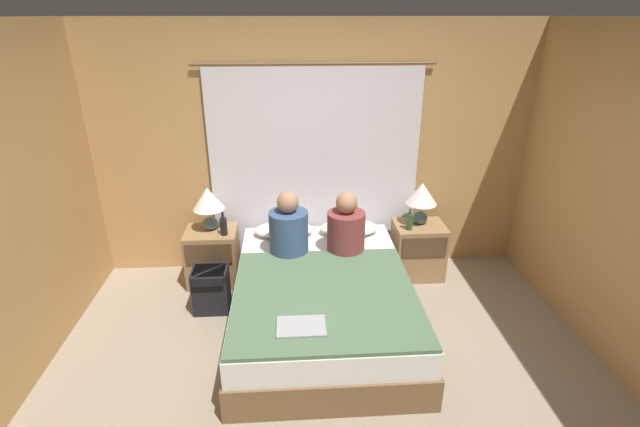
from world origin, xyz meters
TOP-DOWN VIEW (x-y plane):
  - ground_plane at (0.00, 0.00)m, footprint 16.00×16.00m
  - wall_back at (0.00, 1.89)m, footprint 4.45×0.06m
  - curtain_panel at (0.00, 1.83)m, footprint 2.27×0.02m
  - bed at (0.00, 0.74)m, footprint 1.49×2.07m
  - nightstand_left at (-1.04, 1.54)m, footprint 0.50×0.42m
  - nightstand_right at (1.04, 1.54)m, footprint 0.50×0.42m
  - lamp_left at (-1.04, 1.59)m, footprint 0.31×0.31m
  - lamp_right at (1.04, 1.59)m, footprint 0.31×0.31m
  - pillow_left at (-0.33, 1.57)m, footprint 0.59×0.33m
  - pillow_right at (0.33, 1.57)m, footprint 0.59×0.33m
  - blanket_on_bed at (0.00, 0.45)m, footprint 1.43×1.42m
  - person_left_in_bed at (-0.28, 1.19)m, footprint 0.35×0.35m
  - person_right_in_bed at (0.25, 1.19)m, footprint 0.35×0.35m
  - beer_bottle_on_left_stand at (-0.90, 1.45)m, footprint 0.07×0.07m
  - beer_bottle_on_right_stand at (0.90, 1.45)m, footprint 0.06×0.06m
  - laptop_on_bed at (-0.20, 0.03)m, footprint 0.34×0.24m
  - backpack_on_floor at (-0.99, 1.05)m, footprint 0.32×0.29m

SIDE VIEW (x-z plane):
  - ground_plane at x=0.00m, z-range 0.00..0.00m
  - backpack_on_floor at x=-0.99m, z-range 0.03..0.44m
  - bed at x=0.00m, z-range 0.00..0.48m
  - nightstand_left at x=-1.04m, z-range 0.00..0.57m
  - nightstand_right at x=1.04m, z-range 0.00..0.57m
  - blanket_on_bed at x=0.00m, z-range 0.48..0.51m
  - laptop_on_bed at x=-0.20m, z-range 0.51..0.53m
  - pillow_left at x=-0.33m, z-range 0.48..0.60m
  - pillow_right at x=0.33m, z-range 0.48..0.60m
  - beer_bottle_on_right_stand at x=0.90m, z-range 0.54..0.76m
  - beer_bottle_on_left_stand at x=-0.90m, z-range 0.54..0.78m
  - person_right_in_bed at x=0.25m, z-range 0.43..1.01m
  - person_left_in_bed at x=-0.28m, z-range 0.42..1.03m
  - lamp_left at x=-1.04m, z-range 0.64..1.07m
  - lamp_right at x=1.04m, z-range 0.64..1.07m
  - curtain_panel at x=0.00m, z-range 0.00..2.11m
  - wall_back at x=0.00m, z-range 0.00..2.50m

